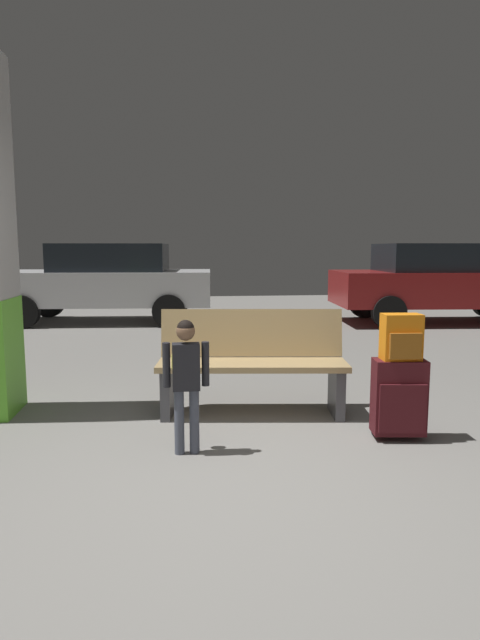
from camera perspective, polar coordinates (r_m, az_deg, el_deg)
ground_plane at (r=7.04m, az=-4.20°, el=-4.38°), size 18.00×18.00×0.10m
bench at (r=4.59m, az=1.30°, el=-4.59°), size 1.65×0.70×0.89m
suitcase at (r=4.16m, az=16.66°, el=-7.94°), size 0.40×0.27×0.60m
backpack_bright at (r=4.07m, az=16.91°, el=-1.82°), size 0.29×0.21×0.34m
child at (r=3.67m, az=-5.82°, el=-5.58°), size 0.32×0.19×0.94m
parked_car_side at (r=10.90m, az=20.78°, el=3.94°), size 4.22×2.04×1.51m
parked_car_far at (r=10.64m, az=-14.15°, el=4.13°), size 4.20×1.99×1.51m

